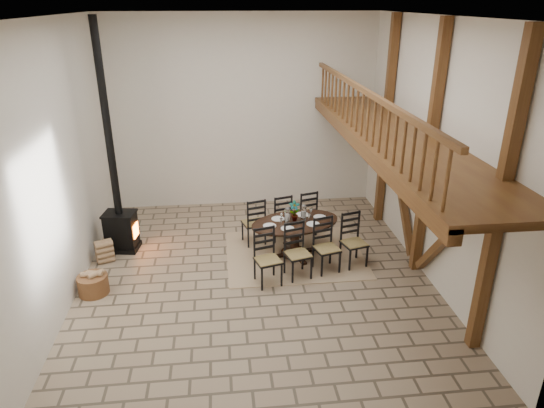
{
  "coord_description": "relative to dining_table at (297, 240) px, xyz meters",
  "views": [
    {
      "loc": [
        -0.63,
        -8.55,
        5.26
      ],
      "look_at": [
        0.38,
        0.4,
        1.44
      ],
      "focal_mm": 32.0,
      "sensor_mm": 36.0,
      "label": 1
    }
  ],
  "objects": [
    {
      "name": "ground",
      "position": [
        -0.96,
        -0.76,
        -0.41
      ],
      "size": [
        8.0,
        8.0,
        0.0
      ],
      "primitive_type": "plane",
      "color": "gray",
      "rests_on": "ground"
    },
    {
      "name": "room_shell",
      "position": [
        0.23,
        -0.76,
        2.6
      ],
      "size": [
        7.02,
        8.02,
        5.01
      ],
      "color": "silver",
      "rests_on": "ground"
    },
    {
      "name": "dining_table",
      "position": [
        0.0,
        0.0,
        0.0
      ],
      "size": [
        2.61,
        2.67,
        1.27
      ],
      "rotation": [
        0.0,
        0.0,
        0.27
      ],
      "color": "black",
      "rests_on": "ground"
    },
    {
      "name": "log_basket",
      "position": [
        -4.13,
        -0.99,
        -0.21
      ],
      "size": [
        0.58,
        0.58,
        0.48
      ],
      "rotation": [
        0.0,
        0.0,
        0.4
      ],
      "color": "brown",
      "rests_on": "ground"
    },
    {
      "name": "log_stack",
      "position": [
        -4.15,
        0.24,
        -0.17
      ],
      "size": [
        0.43,
        0.37,
        0.5
      ],
      "rotation": [
        0.0,
        0.0,
        0.41
      ],
      "color": "tan",
      "rests_on": "ground"
    },
    {
      "name": "rug",
      "position": [
        -0.02,
        0.09,
        -0.4
      ],
      "size": [
        3.0,
        2.5,
        0.02
      ],
      "primitive_type": "cube",
      "color": "tan",
      "rests_on": "ground"
    },
    {
      "name": "wood_stove",
      "position": [
        -3.86,
        0.78,
        0.7
      ],
      "size": [
        0.77,
        0.64,
        5.0
      ],
      "rotation": [
        0.0,
        0.0,
        -0.16
      ],
      "color": "black",
      "rests_on": "ground"
    }
  ]
}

